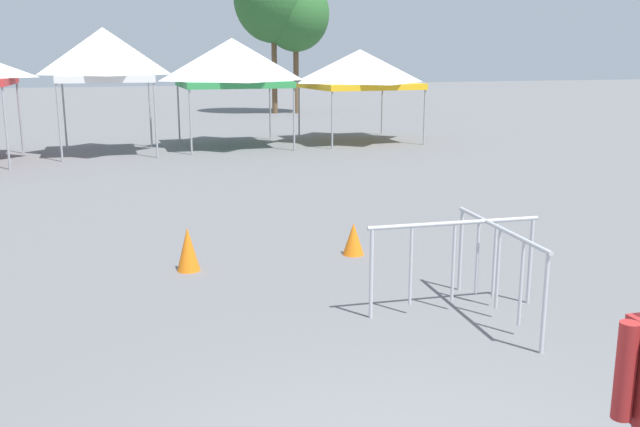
{
  "coord_description": "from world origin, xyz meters",
  "views": [
    {
      "loc": [
        -1.87,
        -3.3,
        2.9
      ],
      "look_at": [
        0.58,
        3.38,
        1.3
      ],
      "focal_mm": 39.09,
      "sensor_mm": 36.0,
      "label": 1
    }
  ],
  "objects_px": {
    "canopy_tent_far_right": "(360,69)",
    "tree_behind_tents_center": "(296,14)",
    "traffic_cone_near_barrier": "(188,249)",
    "canopy_tent_center": "(104,55)",
    "traffic_cone_lot_center": "(353,239)",
    "crowd_barrier_by_lift": "(454,248)",
    "crowd_barrier_near_person": "(499,254)",
    "canopy_tent_behind_left": "(232,63)"
  },
  "relations": [
    {
      "from": "canopy_tent_center",
      "to": "traffic_cone_lot_center",
      "type": "bearing_deg",
      "value": -78.25
    },
    {
      "from": "canopy_tent_behind_left",
      "to": "traffic_cone_lot_center",
      "type": "distance_m",
      "value": 13.6
    },
    {
      "from": "tree_behind_tents_center",
      "to": "traffic_cone_near_barrier",
      "type": "relative_size",
      "value": 11.25
    },
    {
      "from": "crowd_barrier_near_person",
      "to": "traffic_cone_near_barrier",
      "type": "xyz_separation_m",
      "value": [
        -2.97,
        3.0,
        -0.44
      ]
    },
    {
      "from": "canopy_tent_far_right",
      "to": "crowd_barrier_by_lift",
      "type": "distance_m",
      "value": 16.82
    },
    {
      "from": "canopy_tent_center",
      "to": "crowd_barrier_near_person",
      "type": "xyz_separation_m",
      "value": [
        3.18,
        -15.8,
        -2.21
      ]
    },
    {
      "from": "canopy_tent_behind_left",
      "to": "crowd_barrier_near_person",
      "type": "relative_size",
      "value": 1.69
    },
    {
      "from": "tree_behind_tents_center",
      "to": "crowd_barrier_by_lift",
      "type": "xyz_separation_m",
      "value": [
        -7.45,
        -28.43,
        -4.28
      ]
    },
    {
      "from": "traffic_cone_lot_center",
      "to": "traffic_cone_near_barrier",
      "type": "relative_size",
      "value": 0.79
    },
    {
      "from": "tree_behind_tents_center",
      "to": "crowd_barrier_by_lift",
      "type": "relative_size",
      "value": 3.32
    },
    {
      "from": "canopy_tent_center",
      "to": "traffic_cone_lot_center",
      "type": "xyz_separation_m",
      "value": [
        2.67,
        -12.84,
        -2.72
      ]
    },
    {
      "from": "tree_behind_tents_center",
      "to": "crowd_barrier_near_person",
      "type": "relative_size",
      "value": 3.33
    },
    {
      "from": "canopy_tent_behind_left",
      "to": "traffic_cone_near_barrier",
      "type": "bearing_deg",
      "value": -105.92
    },
    {
      "from": "crowd_barrier_by_lift",
      "to": "traffic_cone_lot_center",
      "type": "relative_size",
      "value": 4.29
    },
    {
      "from": "crowd_barrier_near_person",
      "to": "traffic_cone_lot_center",
      "type": "xyz_separation_m",
      "value": [
        -0.51,
        2.95,
        -0.51
      ]
    },
    {
      "from": "canopy_tent_far_right",
      "to": "crowd_barrier_by_lift",
      "type": "xyz_separation_m",
      "value": [
        -5.59,
        -15.77,
        -1.74
      ]
    },
    {
      "from": "traffic_cone_lot_center",
      "to": "canopy_tent_center",
      "type": "bearing_deg",
      "value": 101.75
    },
    {
      "from": "tree_behind_tents_center",
      "to": "traffic_cone_near_barrier",
      "type": "bearing_deg",
      "value": -111.32
    },
    {
      "from": "crowd_barrier_by_lift",
      "to": "canopy_tent_behind_left",
      "type": "bearing_deg",
      "value": 85.86
    },
    {
      "from": "canopy_tent_far_right",
      "to": "traffic_cone_near_barrier",
      "type": "xyz_separation_m",
      "value": [
        -8.23,
        -13.15,
        -2.18
      ]
    },
    {
      "from": "crowd_barrier_near_person",
      "to": "traffic_cone_lot_center",
      "type": "bearing_deg",
      "value": 99.86
    },
    {
      "from": "canopy_tent_behind_left",
      "to": "canopy_tent_far_right",
      "type": "relative_size",
      "value": 1.01
    },
    {
      "from": "canopy_tent_center",
      "to": "canopy_tent_behind_left",
      "type": "relative_size",
      "value": 1.06
    },
    {
      "from": "canopy_tent_center",
      "to": "tree_behind_tents_center",
      "type": "height_order",
      "value": "tree_behind_tents_center"
    },
    {
      "from": "traffic_cone_near_barrier",
      "to": "canopy_tent_far_right",
      "type": "bearing_deg",
      "value": 57.98
    },
    {
      "from": "tree_behind_tents_center",
      "to": "traffic_cone_near_barrier",
      "type": "distance_m",
      "value": 28.11
    },
    {
      "from": "tree_behind_tents_center",
      "to": "traffic_cone_near_barrier",
      "type": "xyz_separation_m",
      "value": [
        -10.08,
        -25.82,
        -4.72
      ]
    },
    {
      "from": "tree_behind_tents_center",
      "to": "traffic_cone_lot_center",
      "type": "bearing_deg",
      "value": -106.41
    },
    {
      "from": "crowd_barrier_by_lift",
      "to": "traffic_cone_near_barrier",
      "type": "distance_m",
      "value": 3.74
    },
    {
      "from": "canopy_tent_far_right",
      "to": "crowd_barrier_near_person",
      "type": "distance_m",
      "value": 17.08
    },
    {
      "from": "tree_behind_tents_center",
      "to": "traffic_cone_lot_center",
      "type": "relative_size",
      "value": 14.23
    },
    {
      "from": "canopy_tent_far_right",
      "to": "tree_behind_tents_center",
      "type": "height_order",
      "value": "tree_behind_tents_center"
    },
    {
      "from": "crowd_barrier_by_lift",
      "to": "tree_behind_tents_center",
      "type": "bearing_deg",
      "value": 75.33
    },
    {
      "from": "tree_behind_tents_center",
      "to": "canopy_tent_behind_left",
      "type": "bearing_deg",
      "value": -116.62
    },
    {
      "from": "canopy_tent_far_right",
      "to": "traffic_cone_near_barrier",
      "type": "height_order",
      "value": "canopy_tent_far_right"
    },
    {
      "from": "canopy_tent_center",
      "to": "traffic_cone_near_barrier",
      "type": "xyz_separation_m",
      "value": [
        0.21,
        -12.79,
        -2.66
      ]
    },
    {
      "from": "canopy_tent_center",
      "to": "traffic_cone_near_barrier",
      "type": "relative_size",
      "value": 6.08
    },
    {
      "from": "canopy_tent_behind_left",
      "to": "crowd_barrier_by_lift",
      "type": "distance_m",
      "value": 16.03
    },
    {
      "from": "traffic_cone_near_barrier",
      "to": "traffic_cone_lot_center",
      "type": "bearing_deg",
      "value": -1.19
    },
    {
      "from": "canopy_tent_behind_left",
      "to": "tree_behind_tents_center",
      "type": "xyz_separation_m",
      "value": [
        6.3,
        12.57,
        2.31
      ]
    },
    {
      "from": "canopy_tent_center",
      "to": "canopy_tent_far_right",
      "type": "relative_size",
      "value": 1.07
    },
    {
      "from": "traffic_cone_lot_center",
      "to": "canopy_tent_behind_left",
      "type": "bearing_deg",
      "value": 84.34
    }
  ]
}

